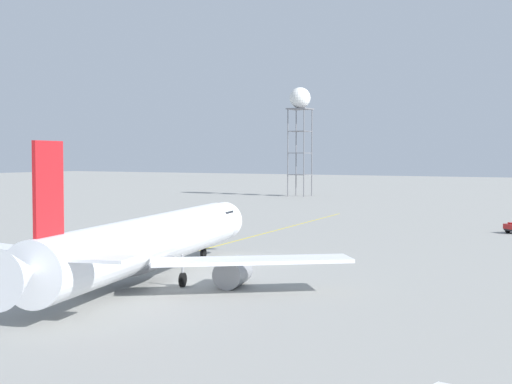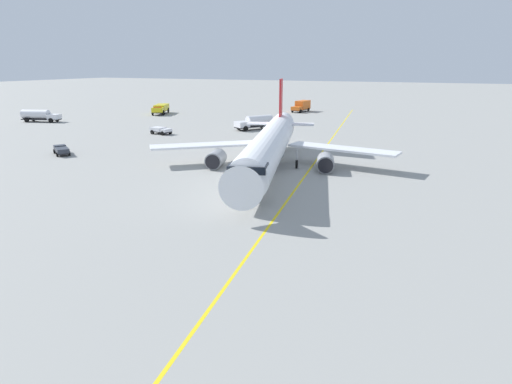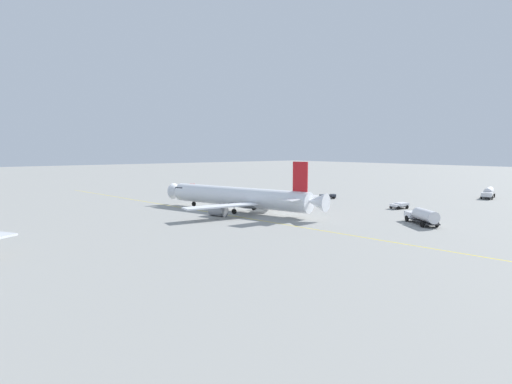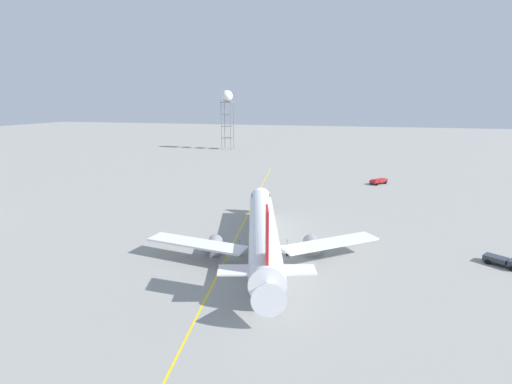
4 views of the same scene
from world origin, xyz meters
The scene contains 8 objects.
ground_plane centered at (0.00, 0.00, 0.00)m, with size 600.00×600.00×0.00m, color gray.
airliner_main centered at (-2.26, 0.87, 3.00)m, with size 32.33×40.67×11.04m.
baggage_truck_truck centered at (30.40, 4.51, 0.72)m, with size 4.50×3.83×1.22m.
ops_pickup_truck centered at (16.45, 55.37, 0.81)m, with size 4.94×5.36×1.41m.
pushback_tug_truck centered at (28.65, -18.35, 0.80)m, with size 4.43×2.93×1.30m.
fuel_tanker_truck centered at (14.28, -31.82, 1.56)m, with size 6.62×8.39×2.87m.
fuel_tanker_truck_extra centered at (66.07, -22.36, 1.57)m, with size 9.44×4.86×2.87m.
taxiway_centreline centered at (-6.66, -4.09, 0.00)m, with size 21.93×153.71×0.01m.
Camera 3 is at (-53.05, -68.53, 13.28)m, focal length 28.18 mm.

